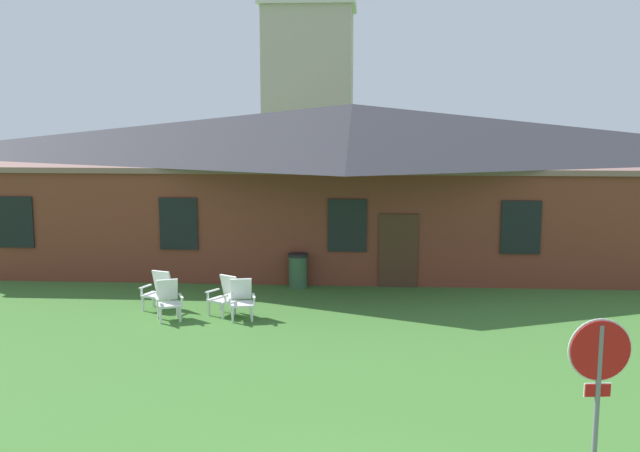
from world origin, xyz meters
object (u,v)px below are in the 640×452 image
lawn_chair_near_door (168,299)px  trash_bin (298,270)px  stop_sign (599,376)px  lawn_chair_left_end (225,294)px  lawn_chair_by_porch (158,289)px  lawn_chair_middle (241,298)px

lawn_chair_near_door → trash_bin: size_ratio=0.98×
stop_sign → lawn_chair_left_end: 10.95m
lawn_chair_by_porch → stop_sign: bearing=-48.2°
lawn_chair_near_door → lawn_chair_by_porch: bearing=118.7°
lawn_chair_left_end → lawn_chair_middle: size_ratio=1.00×
lawn_chair_near_door → lawn_chair_left_end: 1.39m
stop_sign → lawn_chair_by_porch: (-8.20, 9.17, -1.28)m
lawn_chair_near_door → trash_bin: 4.42m
lawn_chair_left_end → lawn_chair_middle: (0.47, -0.35, 0.00)m
stop_sign → lawn_chair_near_door: 11.36m
lawn_chair_by_porch → trash_bin: trash_bin is taller
stop_sign → trash_bin: bearing=112.7°
lawn_chair_left_end → lawn_chair_by_porch: bearing=167.7°
lawn_chair_by_porch → lawn_chair_left_end: same height
lawn_chair_near_door → stop_sign: bearing=-47.0°
trash_bin → lawn_chair_left_end: bearing=-118.2°
lawn_chair_left_end → trash_bin: 3.26m
lawn_chair_by_porch → lawn_chair_middle: bearing=-18.0°
lawn_chair_by_porch → lawn_chair_left_end: (1.79, -0.39, 0.00)m
lawn_chair_near_door → lawn_chair_middle: same height
lawn_chair_near_door → lawn_chair_middle: 1.76m
lawn_chair_by_porch → trash_bin: size_ratio=0.98×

